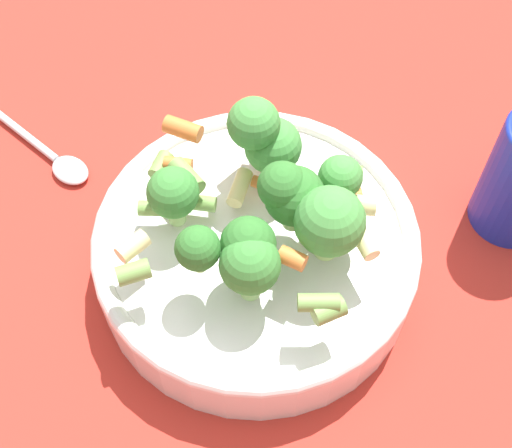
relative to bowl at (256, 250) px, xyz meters
name	(u,v)px	position (x,y,z in m)	size (l,w,h in m)	color
ground_plane	(256,269)	(0.00, 0.00, -0.03)	(3.00, 3.00, 0.00)	#B72D23
bowl	(256,250)	(0.00, 0.00, 0.00)	(0.24, 0.24, 0.05)	white
pasta_salad	(272,201)	(0.01, 0.01, 0.06)	(0.20, 0.19, 0.08)	#8CB766
spoon	(38,145)	(-0.22, -0.04, -0.02)	(0.19, 0.03, 0.01)	silver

